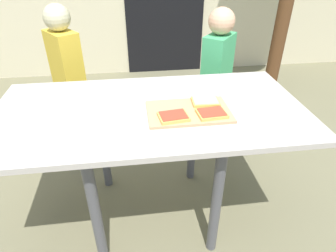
{
  "coord_description": "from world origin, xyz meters",
  "views": [
    {
      "loc": [
        -0.07,
        -1.19,
        1.37
      ],
      "look_at": [
        0.09,
        0.0,
        0.6
      ],
      "focal_mm": 30.88,
      "sensor_mm": 36.0,
      "label": 1
    }
  ],
  "objects_px": {
    "cutting_board": "(189,112)",
    "plate_white_left": "(97,94)",
    "pizza_slice_far_right": "(205,101)",
    "child_right": "(217,74)",
    "pizza_slice_near_right": "(212,113)",
    "dining_table": "(150,123)",
    "child_left": "(68,75)",
    "pizza_slice_near_left": "(173,116)"
  },
  "relations": [
    {
      "from": "pizza_slice_near_right",
      "to": "child_left",
      "type": "distance_m",
      "value": 1.15
    },
    {
      "from": "dining_table",
      "to": "child_left",
      "type": "xyz_separation_m",
      "value": [
        -0.5,
        0.72,
        -0.02
      ]
    },
    {
      "from": "dining_table",
      "to": "plate_white_left",
      "type": "relative_size",
      "value": 8.09
    },
    {
      "from": "cutting_board",
      "to": "pizza_slice_near_right",
      "type": "bearing_deg",
      "value": -29.99
    },
    {
      "from": "pizza_slice_far_right",
      "to": "child_right",
      "type": "relative_size",
      "value": 0.13
    },
    {
      "from": "child_right",
      "to": "pizza_slice_near_left",
      "type": "bearing_deg",
      "value": -119.06
    },
    {
      "from": "pizza_slice_near_left",
      "to": "pizza_slice_near_right",
      "type": "distance_m",
      "value": 0.17
    },
    {
      "from": "pizza_slice_near_right",
      "to": "pizza_slice_near_left",
      "type": "bearing_deg",
      "value": -178.61
    },
    {
      "from": "dining_table",
      "to": "plate_white_left",
      "type": "xyz_separation_m",
      "value": [
        -0.26,
        0.18,
        0.09
      ]
    },
    {
      "from": "pizza_slice_near_left",
      "to": "child_right",
      "type": "relative_size",
      "value": 0.13
    },
    {
      "from": "dining_table",
      "to": "plate_white_left",
      "type": "height_order",
      "value": "plate_white_left"
    },
    {
      "from": "dining_table",
      "to": "plate_white_left",
      "type": "distance_m",
      "value": 0.33
    },
    {
      "from": "cutting_board",
      "to": "dining_table",
      "type": "bearing_deg",
      "value": 158.68
    },
    {
      "from": "pizza_slice_far_right",
      "to": "child_right",
      "type": "height_order",
      "value": "child_right"
    },
    {
      "from": "dining_table",
      "to": "pizza_slice_far_right",
      "type": "relative_size",
      "value": 11.22
    },
    {
      "from": "child_left",
      "to": "pizza_slice_near_left",
      "type": "bearing_deg",
      "value": -54.84
    },
    {
      "from": "plate_white_left",
      "to": "child_left",
      "type": "distance_m",
      "value": 0.6
    },
    {
      "from": "pizza_slice_near_right",
      "to": "child_right",
      "type": "relative_size",
      "value": 0.13
    },
    {
      "from": "dining_table",
      "to": "child_left",
      "type": "relative_size",
      "value": 1.38
    },
    {
      "from": "pizza_slice_near_left",
      "to": "plate_white_left",
      "type": "bearing_deg",
      "value": 139.33
    },
    {
      "from": "dining_table",
      "to": "cutting_board",
      "type": "relative_size",
      "value": 3.88
    },
    {
      "from": "dining_table",
      "to": "cutting_board",
      "type": "distance_m",
      "value": 0.21
    },
    {
      "from": "pizza_slice_far_right",
      "to": "child_left",
      "type": "distance_m",
      "value": 1.06
    },
    {
      "from": "pizza_slice_near_left",
      "to": "pizza_slice_near_right",
      "type": "height_order",
      "value": "same"
    },
    {
      "from": "dining_table",
      "to": "child_left",
      "type": "height_order",
      "value": "child_left"
    },
    {
      "from": "dining_table",
      "to": "child_left",
      "type": "distance_m",
      "value": 0.88
    },
    {
      "from": "pizza_slice_near_left",
      "to": "plate_white_left",
      "type": "relative_size",
      "value": 0.76
    },
    {
      "from": "pizza_slice_near_right",
      "to": "child_right",
      "type": "distance_m",
      "value": 0.8
    },
    {
      "from": "pizza_slice_far_right",
      "to": "pizza_slice_near_right",
      "type": "height_order",
      "value": "same"
    },
    {
      "from": "plate_white_left",
      "to": "cutting_board",
      "type": "bearing_deg",
      "value": -29.57
    },
    {
      "from": "pizza_slice_near_left",
      "to": "plate_white_left",
      "type": "xyz_separation_m",
      "value": [
        -0.35,
        0.3,
        -0.02
      ]
    },
    {
      "from": "plate_white_left",
      "to": "child_left",
      "type": "xyz_separation_m",
      "value": [
        -0.24,
        0.54,
        -0.1
      ]
    },
    {
      "from": "cutting_board",
      "to": "child_right",
      "type": "height_order",
      "value": "child_right"
    },
    {
      "from": "cutting_board",
      "to": "plate_white_left",
      "type": "distance_m",
      "value": 0.5
    },
    {
      "from": "pizza_slice_far_right",
      "to": "pizza_slice_near_left",
      "type": "relative_size",
      "value": 0.95
    },
    {
      "from": "pizza_slice_near_right",
      "to": "plate_white_left",
      "type": "xyz_separation_m",
      "value": [
        -0.53,
        0.3,
        -0.02
      ]
    },
    {
      "from": "child_left",
      "to": "child_right",
      "type": "xyz_separation_m",
      "value": [
        1.01,
        -0.1,
        -0.01
      ]
    },
    {
      "from": "pizza_slice_near_left",
      "to": "child_right",
      "type": "xyz_separation_m",
      "value": [
        0.42,
        0.75,
        -0.13
      ]
    },
    {
      "from": "cutting_board",
      "to": "pizza_slice_near_left",
      "type": "xyz_separation_m",
      "value": [
        -0.08,
        -0.06,
        0.01
      ]
    },
    {
      "from": "cutting_board",
      "to": "plate_white_left",
      "type": "bearing_deg",
      "value": 150.43
    },
    {
      "from": "dining_table",
      "to": "pizza_slice_near_right",
      "type": "height_order",
      "value": "pizza_slice_near_right"
    },
    {
      "from": "pizza_slice_near_left",
      "to": "plate_white_left",
      "type": "distance_m",
      "value": 0.47
    }
  ]
}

